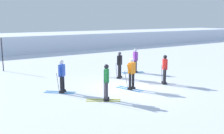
# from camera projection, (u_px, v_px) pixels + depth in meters

# --- Properties ---
(ground_plane) EXTENTS (120.00, 120.00, 0.00)m
(ground_plane) POSITION_uv_depth(u_px,v_px,m) (129.00, 88.00, 14.20)
(ground_plane) COLOR silver
(far_snow_ridge) EXTENTS (80.00, 8.41, 1.96)m
(far_snow_ridge) POSITION_uv_depth(u_px,v_px,m) (19.00, 43.00, 31.15)
(far_snow_ridge) COLOR silver
(far_snow_ridge) RESTS_ON ground
(skier_blue) EXTENTS (1.42, 1.36, 1.71)m
(skier_blue) POSITION_uv_depth(u_px,v_px,m) (62.00, 75.00, 13.15)
(skier_blue) COLOR #237AC6
(skier_blue) RESTS_ON ground
(skier_orange) EXTENTS (0.97, 1.64, 1.71)m
(skier_orange) POSITION_uv_depth(u_px,v_px,m) (132.00, 73.00, 13.75)
(skier_orange) COLOR #237AC6
(skier_orange) RESTS_ON ground
(skier_red) EXTENTS (1.50, 1.25, 1.71)m
(skier_red) POSITION_uv_depth(u_px,v_px,m) (165.00, 69.00, 14.94)
(skier_red) COLOR silver
(skier_red) RESTS_ON ground
(skier_purple) EXTENTS (1.63, 0.95, 1.71)m
(skier_purple) POSITION_uv_depth(u_px,v_px,m) (135.00, 60.00, 18.23)
(skier_purple) COLOR #237AC6
(skier_purple) RESTS_ON ground
(skier_black) EXTENTS (1.26, 1.50, 1.71)m
(skier_black) POSITION_uv_depth(u_px,v_px,m) (119.00, 64.00, 16.41)
(skier_black) COLOR silver
(skier_black) RESTS_ON ground
(skier_green) EXTENTS (1.52, 1.23, 1.71)m
(skier_green) POSITION_uv_depth(u_px,v_px,m) (106.00, 81.00, 11.87)
(skier_green) COLOR gold
(skier_green) RESTS_ON ground
(trail_marker_pole) EXTENTS (0.07, 0.07, 2.42)m
(trail_marker_pole) POSITION_uv_depth(u_px,v_px,m) (2.00, 55.00, 18.68)
(trail_marker_pole) COLOR black
(trail_marker_pole) RESTS_ON ground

